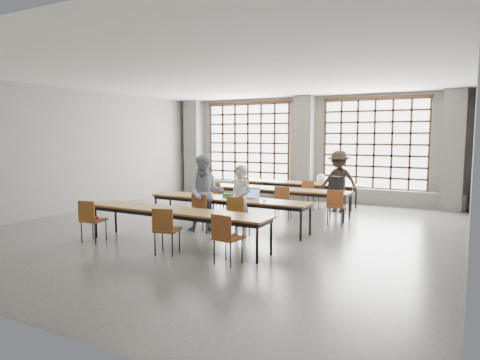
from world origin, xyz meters
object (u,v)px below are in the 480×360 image
chair_mid_left (217,194)px  phone (232,199)px  chair_front_right (238,212)px  student_male (240,201)px  chair_back_left (244,188)px  plastic_bag (321,179)px  chair_near_left (91,217)px  green_box (228,195)px  backpack (335,184)px  desk_row_b (278,191)px  chair_near_mid (165,226)px  red_pouch (93,218)px  student_female (205,193)px  laptop_front (251,196)px  chair_back_right (337,194)px  chair_mid_right (336,203)px  desk_row_d (176,213)px  chair_back_mid (310,192)px  desk_row_c (228,201)px  mouse (264,200)px  chair_front_left (202,209)px  student_back (339,181)px  laptop_back (335,182)px  chair_near_right (225,234)px  chair_mid_centre (283,199)px  desk_row_a (293,184)px

chair_mid_left → phone: chair_mid_left is taller
chair_front_right → student_male: size_ratio=0.57×
chair_back_left → plastic_bag: (2.29, 0.68, 0.34)m
chair_front_right → chair_near_left: same height
green_box → backpack: bearing=48.3°
chair_mid_left → phone: 2.25m
desk_row_b → chair_mid_left: size_ratio=4.55×
chair_near_mid → red_pouch: size_ratio=4.40×
student_female → laptop_front: size_ratio=4.56×
chair_back_right → chair_mid_right: (0.46, -1.72, 0.00)m
desk_row_d → chair_back_mid: chair_back_mid is taller
green_box → plastic_bag: plastic_bag is taller
chair_back_right → red_pouch: chair_back_right is taller
desk_row_c → mouse: size_ratio=40.82×
chair_near_mid → plastic_bag: bearing=82.7°
chair_front_right → green_box: bearing=132.8°
desk_row_d → chair_front_left: size_ratio=4.55×
chair_near_mid → mouse: 2.61m
chair_front_left → student_back: bearing=64.3°
desk_row_c → mouse: bearing=-1.2°
chair_back_mid → phone: 3.49m
chair_near_mid → student_male: size_ratio=0.57×
desk_row_b → laptop_back: size_ratio=8.78×
chair_front_left → student_back: (1.96, 4.07, 0.34)m
chair_near_right → plastic_bag: bearing=93.9°
laptop_front → student_male: bearing=-85.8°
desk_row_d → chair_near_right: bearing=-22.8°
chair_front_right → mouse: (0.34, 0.61, 0.21)m
chair_near_right → chair_near_mid: bearing=179.9°
chair_front_right → desk_row_c: bearing=133.9°
chair_mid_centre → chair_near_right: 4.14m
chair_near_right → red_pouch: (-3.19, 0.08, -0.04)m
desk_row_d → chair_mid_centre: bearing=76.8°
chair_near_right → plastic_bag: size_ratio=3.08×
chair_mid_centre → student_female: student_female is taller
student_male → chair_back_left: bearing=131.4°
desk_row_d → chair_back_mid: 5.27m
student_female → backpack: 3.54m
desk_row_a → plastic_bag: plastic_bag is taller
desk_row_d → chair_back_right: chair_back_right is taller
desk_row_d → chair_back_mid: bearing=79.7°
chair_front_left → laptop_front: laptop_front is taller
student_male → mouse: bearing=68.5°
laptop_front → backpack: 2.55m
desk_row_d → chair_back_left: chair_back_left is taller
desk_row_c → chair_mid_centre: (0.72, 1.59, -0.13)m
chair_back_mid → laptop_back: bearing=53.7°
desk_row_b → student_back: student_back is taller
chair_back_mid → green_box: 3.37m
chair_back_right → chair_mid_left: bearing=-149.7°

